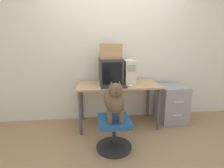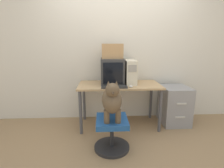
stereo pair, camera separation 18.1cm
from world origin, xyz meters
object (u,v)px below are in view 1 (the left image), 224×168
filing_cabinet (171,104)px  cardboard_box (111,51)px  dog (114,99)px  crt_monitor (111,71)px  office_chair (114,132)px  pc_tower (128,71)px  keyboard (114,87)px

filing_cabinet → cardboard_box: cardboard_box is taller
cardboard_box → dog: bearing=-93.5°
crt_monitor → office_chair: bearing=-93.5°
dog → office_chair: bearing=-90.0°
pc_tower → crt_monitor: bearing=-180.0°
crt_monitor → keyboard: bearing=-87.1°
keyboard → cardboard_box: size_ratio=1.19×
pc_tower → keyboard: 0.46m
keyboard → pc_tower: bearing=46.7°
dog → cardboard_box: size_ratio=1.62×
dog → keyboard: bearing=82.3°
crt_monitor → dog: 0.81m
dog → cardboard_box: bearing=86.5°
keyboard → filing_cabinet: bearing=13.9°
crt_monitor → pc_tower: (0.30, 0.00, -0.01)m
crt_monitor → cardboard_box: bearing=90.0°
keyboard → office_chair: 0.69m
crt_monitor → pc_tower: crt_monitor is taller
pc_tower → office_chair: (-0.35, -0.77, -0.69)m
crt_monitor → keyboard: (0.02, -0.30, -0.20)m
pc_tower → office_chair: 1.09m
pc_tower → office_chair: bearing=-114.4°
filing_cabinet → keyboard: bearing=-166.1°
pc_tower → filing_cabinet: bearing=-2.4°
keyboard → office_chair: bearing=-97.6°
keyboard → dog: dog is taller
crt_monitor → cardboard_box: cardboard_box is taller
crt_monitor → keyboard: crt_monitor is taller
crt_monitor → office_chair: 1.05m
dog → cardboard_box: 0.96m
office_chair → cardboard_box: bearing=86.5°
filing_cabinet → cardboard_box: 1.45m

